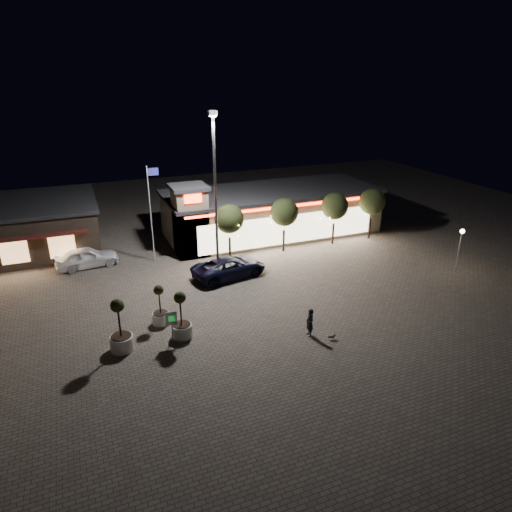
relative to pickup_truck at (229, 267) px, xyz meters
name	(u,v)px	position (x,y,z in m)	size (l,w,h in m)	color
ground	(227,332)	(-2.81, -7.67, -0.81)	(90.00, 90.00, 0.00)	#685E54
retail_building	(267,212)	(6.69, 8.15, 1.40)	(20.40, 8.40, 6.10)	tan
floodlight_pole	(215,188)	(-0.81, 0.33, 6.21)	(0.60, 0.40, 12.38)	gray
flagpole	(151,206)	(-4.72, 5.33, 3.94)	(0.95, 0.10, 8.00)	white
lamp_post_east	(461,241)	(17.19, -5.67, 1.65)	(0.36, 0.36, 3.48)	gray
string_tree_a	(229,219)	(1.19, 3.33, 2.75)	(2.42, 2.42, 4.79)	#332319
string_tree_b	(284,212)	(6.19, 3.33, 2.75)	(2.42, 2.42, 4.79)	#332319
string_tree_c	(335,206)	(11.19, 3.33, 2.75)	(2.42, 2.42, 4.79)	#332319
string_tree_d	(372,202)	(15.19, 3.33, 2.75)	(2.42, 2.42, 4.79)	#332319
pickup_truck	(229,267)	(0.00, 0.00, 0.00)	(2.68, 5.81, 1.62)	black
white_sedan	(87,257)	(-10.10, 6.13, 0.03)	(1.97, 4.89, 1.67)	white
pedestrian	(310,323)	(1.68, -9.89, 0.08)	(0.65, 0.42, 1.78)	black
dog	(332,336)	(2.74, -10.77, -0.57)	(0.45, 0.21, 0.24)	#59514C
planter_left	(121,334)	(-8.95, -7.17, 0.19)	(1.31, 1.31, 3.23)	silver
planter_mid	(182,323)	(-5.44, -7.11, 0.12)	(1.22, 1.22, 2.99)	silver
planter_right	(161,312)	(-6.31, -5.08, 0.02)	(1.09, 1.09, 2.67)	silver
valet_sign	(172,321)	(-6.08, -7.44, 0.58)	(0.65, 0.19, 1.98)	gray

